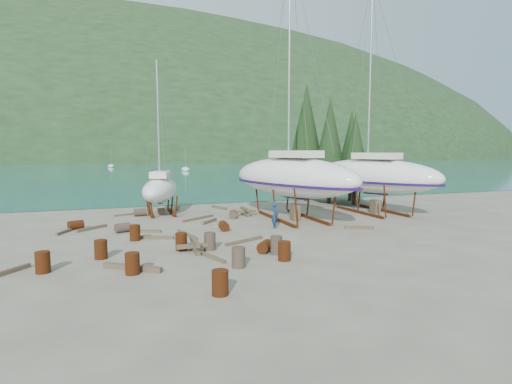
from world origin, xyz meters
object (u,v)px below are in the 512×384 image
object	(u,v)px
worker	(275,215)
large_sailboat_far	(372,176)
large_sailboat_near	(292,177)
small_sailboat_shore	(160,189)

from	to	relation	value
worker	large_sailboat_far	bearing A→B (deg)	-39.04
large_sailboat_far	worker	distance (m)	10.76
large_sailboat_near	worker	distance (m)	4.37
large_sailboat_far	small_sailboat_shore	world-z (taller)	large_sailboat_far
large_sailboat_near	small_sailboat_shore	size ratio (longest dim) A/B	1.61
large_sailboat_near	small_sailboat_shore	world-z (taller)	large_sailboat_near
large_sailboat_far	large_sailboat_near	bearing A→B (deg)	162.52
large_sailboat_near	small_sailboat_shore	bearing A→B (deg)	128.64
large_sailboat_near	worker	world-z (taller)	large_sailboat_near
large_sailboat_near	large_sailboat_far	world-z (taller)	large_sailboat_near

